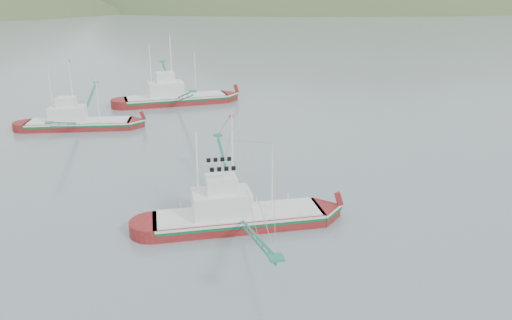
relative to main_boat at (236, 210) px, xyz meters
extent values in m
plane|color=slate|center=(2.99, -0.62, -1.34)|extent=(1200.00, 1200.00, 0.00)
cube|color=maroon|center=(0.21, -0.01, -1.17)|extent=(12.94, 4.13, 1.70)
cube|color=silver|center=(0.21, -0.01, -0.45)|extent=(12.69, 4.19, 0.19)
cube|color=#0C5429|center=(0.21, -0.01, -0.66)|extent=(12.69, 4.20, 0.19)
cube|color=silver|center=(0.21, -0.01, -0.28)|extent=(12.29, 3.93, 0.10)
cube|color=silver|center=(-1.06, 0.06, 0.62)|extent=(4.40, 2.96, 1.87)
cube|color=silver|center=(-1.06, 0.06, 2.15)|extent=(2.32, 2.00, 1.19)
cylinder|color=white|center=(-0.21, 0.01, 3.51)|extent=(0.14, 0.14, 7.66)
cylinder|color=white|center=(-2.76, 0.16, 2.93)|extent=(0.12, 0.12, 6.51)
cylinder|color=white|center=(2.76, -0.16, 2.36)|extent=(0.10, 0.10, 5.36)
cube|color=maroon|center=(-13.20, 31.89, -1.17)|extent=(13.28, 5.51, 1.72)
cube|color=silver|center=(-13.20, 31.89, -0.44)|extent=(13.03, 5.53, 0.19)
cube|color=#0C5429|center=(-13.20, 31.89, -0.65)|extent=(13.04, 5.55, 0.19)
cube|color=silver|center=(-13.20, 31.89, -0.27)|extent=(12.61, 5.23, 0.10)
cube|color=silver|center=(-14.47, 32.10, 0.64)|extent=(4.69, 3.42, 1.89)
cube|color=silver|center=(-14.47, 32.10, 2.18)|extent=(2.51, 2.23, 1.20)
cylinder|color=white|center=(-13.63, 31.96, 3.56)|extent=(0.14, 0.14, 7.73)
cylinder|color=white|center=(-16.17, 32.39, 2.98)|extent=(0.12, 0.12, 6.57)
cylinder|color=white|center=(-10.66, 31.47, 2.40)|extent=(0.10, 0.10, 5.41)
cube|color=maroon|center=(0.34, 43.07, -1.13)|extent=(15.68, 4.92, 2.06)
cube|color=silver|center=(0.34, 43.07, -0.26)|extent=(15.37, 4.99, 0.23)
cube|color=#0C5429|center=(0.34, 43.07, -0.51)|extent=(15.37, 5.01, 0.23)
cube|color=silver|center=(0.34, 43.07, -0.05)|extent=(14.89, 4.68, 0.12)
cube|color=silver|center=(-1.21, 43.00, 1.03)|extent=(5.33, 3.57, 2.27)
cube|color=silver|center=(-1.21, 43.00, 2.89)|extent=(2.80, 2.41, 1.45)
cylinder|color=white|center=(-0.18, 43.05, 4.54)|extent=(0.17, 0.17, 9.29)
cylinder|color=white|center=(-3.27, 42.89, 3.85)|extent=(0.14, 0.14, 7.90)
cylinder|color=white|center=(3.43, 43.23, 3.15)|extent=(0.12, 0.12, 6.50)
ellipsoid|color=#3D5029|center=(242.99, 429.38, -1.34)|extent=(684.00, 432.00, 306.00)
ellipsoid|color=slate|center=(32.99, 559.38, -1.34)|extent=(960.00, 400.00, 240.00)
camera|label=1|loc=(-7.33, -33.25, 15.76)|focal=35.00mm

